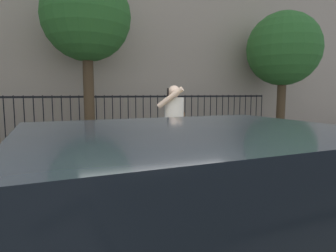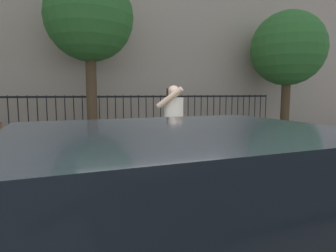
{
  "view_description": "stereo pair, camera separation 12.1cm",
  "coord_description": "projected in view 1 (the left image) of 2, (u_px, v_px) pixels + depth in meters",
  "views": [
    {
      "loc": [
        -1.49,
        -3.24,
        1.66
      ],
      "look_at": [
        0.42,
        1.71,
        1.05
      ],
      "focal_mm": 30.39,
      "sensor_mm": 36.0,
      "label": 1
    },
    {
      "loc": [
        -1.38,
        -3.29,
        1.66
      ],
      "look_at": [
        0.42,
        1.71,
        1.05
      ],
      "focal_mm": 30.39,
      "sensor_mm": 36.0,
      "label": 2
    }
  ],
  "objects": [
    {
      "name": "ground_plane",
      "position": [
        185.0,
        220.0,
        3.73
      ],
      "size": [
        60.0,
        60.0,
        0.0
      ],
      "primitive_type": "plane",
      "color": "black"
    },
    {
      "name": "sidewalk",
      "position": [
        140.0,
        172.0,
        5.76
      ],
      "size": [
        28.0,
        4.4,
        0.15
      ],
      "primitive_type": "cube",
      "color": "gray",
      "rests_on": "ground"
    },
    {
      "name": "building_facade",
      "position": [
        95.0,
        5.0,
        11.03
      ],
      "size": [
        28.0,
        4.0,
        10.1
      ],
      "primitive_type": "cube",
      "color": "tan",
      "rests_on": "ground"
    },
    {
      "name": "iron_fence",
      "position": [
        109.0,
        113.0,
        9.08
      ],
      "size": [
        12.03,
        0.04,
        1.6
      ],
      "color": "black",
      "rests_on": "ground"
    },
    {
      "name": "taxi_yellow",
      "position": [
        211.0,
        239.0,
        1.88
      ],
      "size": [
        4.25,
        1.96,
        1.45
      ],
      "color": "yellow",
      "rests_on": "ground"
    },
    {
      "name": "pedestrian_on_phone",
      "position": [
        175.0,
        124.0,
        5.09
      ],
      "size": [
        0.66,
        0.7,
        1.65
      ],
      "color": "beige",
      "rests_on": "sidewalk"
    },
    {
      "name": "street_tree_near",
      "position": [
        283.0,
        50.0,
        10.29
      ],
      "size": [
        2.63,
        2.63,
        4.57
      ],
      "color": "#4C3823",
      "rests_on": "ground"
    },
    {
      "name": "street_tree_far",
      "position": [
        86.0,
        18.0,
        7.97
      ],
      "size": [
        2.48,
        2.48,
        5.05
      ],
      "color": "#4C3823",
      "rests_on": "ground"
    }
  ]
}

